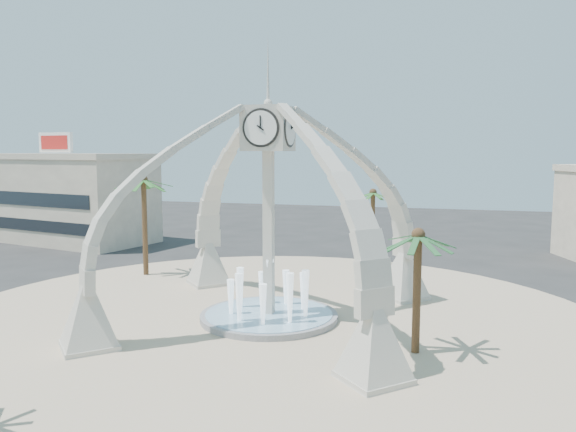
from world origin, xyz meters
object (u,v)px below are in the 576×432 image
(fountain, at_px, (269,315))
(palm_east, at_px, (418,237))
(clock_tower, at_px, (269,210))
(palm_north, at_px, (373,194))
(palm_west, at_px, (143,181))

(fountain, bearing_deg, palm_east, -20.08)
(clock_tower, xyz_separation_m, palm_north, (3.59, 16.81, -0.21))
(clock_tower, relative_size, palm_west, 2.13)
(palm_east, xyz_separation_m, palm_north, (-4.96, 19.94, 0.53))
(palm_west, bearing_deg, palm_east, -28.36)
(fountain, relative_size, palm_north, 1.12)
(palm_east, bearing_deg, fountain, 159.92)
(fountain, height_order, palm_east, palm_east)
(palm_west, bearing_deg, palm_north, 26.02)
(fountain, distance_m, palm_west, 17.32)
(fountain, xyz_separation_m, palm_east, (8.55, -3.13, 5.46))
(palm_north, bearing_deg, fountain, -102.06)
(clock_tower, relative_size, fountain, 2.24)
(palm_west, bearing_deg, fountain, -33.13)
(clock_tower, height_order, palm_north, clock_tower)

